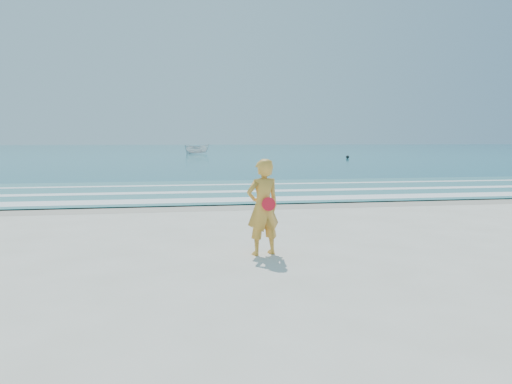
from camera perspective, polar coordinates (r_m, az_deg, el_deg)
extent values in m
plane|color=silver|center=(8.58, 3.67, -9.48)|extent=(400.00, 400.00, 0.00)
cube|color=#B2A893|center=(17.30, -3.32, -1.58)|extent=(400.00, 2.40, 0.00)
cube|color=#19727F|center=(113.07, -8.91, 4.82)|extent=(400.00, 190.00, 0.04)
cube|color=#59B7AD|center=(22.23, -4.79, 0.22)|extent=(400.00, 10.00, 0.01)
cube|color=white|center=(18.57, -3.78, -0.90)|extent=(400.00, 1.40, 0.01)
cube|color=white|center=(21.44, -4.60, 0.03)|extent=(400.00, 0.90, 0.01)
cube|color=white|center=(24.71, -5.31, 0.82)|extent=(400.00, 0.60, 0.01)
imported|color=silver|center=(78.37, -6.74, 4.90)|extent=(3.96, 1.70, 1.50)
sphere|color=black|center=(59.57, 10.42, 3.96)|extent=(0.39, 0.39, 0.39)
imported|color=gold|center=(9.87, 0.79, -1.74)|extent=(0.80, 0.64, 1.91)
cylinder|color=red|center=(9.70, 1.46, -1.39)|extent=(0.27, 0.08, 0.27)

